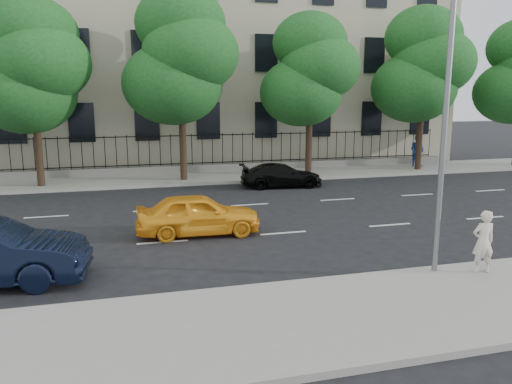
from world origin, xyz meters
TOP-DOWN VIEW (x-y plane):
  - ground at (0.00, 0.00)m, footprint 120.00×120.00m
  - near_sidewalk at (0.00, -4.00)m, footprint 60.00×4.00m
  - far_sidewalk at (0.00, 14.00)m, footprint 60.00×4.00m
  - lane_markings at (0.00, 4.75)m, footprint 49.60×4.62m
  - masonry_building at (0.00, 22.95)m, footprint 34.60×12.11m
  - iron_fence at (0.00, 15.70)m, footprint 30.00×0.50m
  - street_light at (2.50, -1.77)m, footprint 0.25×3.32m
  - tree_b at (-8.96, 13.36)m, footprint 5.53×5.12m
  - tree_c at (-1.96, 13.36)m, footprint 5.89×5.50m
  - tree_d at (5.04, 13.36)m, footprint 5.34×4.94m
  - tree_e at (12.04, 13.36)m, footprint 5.71×5.31m
  - yellow_taxi at (-2.76, 3.09)m, footprint 4.11×1.78m
  - black_sedan at (2.55, 10.57)m, footprint 4.23×2.05m
  - woman_near at (3.55, -2.73)m, footprint 0.62×0.43m
  - pedestrian_far at (12.62, 14.31)m, footprint 1.03×1.16m

SIDE VIEW (x-z plane):
  - ground at x=0.00m, z-range 0.00..0.00m
  - lane_markings at x=0.00m, z-range 0.00..0.01m
  - near_sidewalk at x=0.00m, z-range 0.00..0.15m
  - far_sidewalk at x=0.00m, z-range 0.00..0.15m
  - black_sedan at x=2.55m, z-range 0.00..1.19m
  - iron_fence at x=0.00m, z-range -0.45..1.75m
  - yellow_taxi at x=-2.76m, z-range 0.00..1.38m
  - woman_near at x=3.55m, z-range 0.15..1.76m
  - pedestrian_far at x=12.62m, z-range 0.15..2.14m
  - street_light at x=2.50m, z-range 1.12..9.17m
  - tree_d at x=5.04m, z-range 1.42..10.26m
  - tree_b at x=-8.96m, z-range 1.35..10.33m
  - tree_e at x=12.04m, z-range 1.47..10.93m
  - tree_c at x=-1.96m, z-range 1.51..11.31m
  - masonry_building at x=0.00m, z-range -0.23..18.27m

